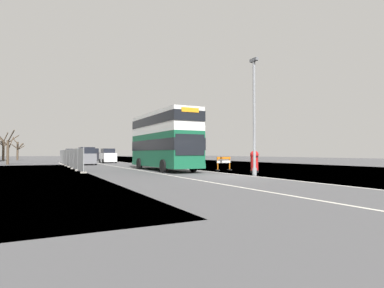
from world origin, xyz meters
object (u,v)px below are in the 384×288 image
(red_pillar_postbox, at_px, (254,161))
(car_far_side, at_px, (93,155))
(car_receding_far, at_px, (71,156))
(double_decker_bus, at_px, (164,140))
(car_oncoming_near, at_px, (86,157))
(car_receding_mid, at_px, (108,156))
(lamppost_foreground, at_px, (254,120))
(roadworks_barrier, at_px, (224,162))

(red_pillar_postbox, xyz_separation_m, car_far_side, (-4.88, 42.12, 0.18))
(red_pillar_postbox, height_order, car_receding_far, car_receding_far)
(double_decker_bus, relative_size, car_receding_far, 2.56)
(car_oncoming_near, distance_m, car_receding_far, 14.27)
(red_pillar_postbox, height_order, car_receding_mid, car_receding_mid)
(car_oncoming_near, bearing_deg, car_receding_mid, 58.58)
(double_decker_bus, height_order, car_receding_mid, double_decker_bus)
(red_pillar_postbox, bearing_deg, car_receding_mid, 100.09)
(red_pillar_postbox, distance_m, car_receding_mid, 28.69)
(red_pillar_postbox, xyz_separation_m, car_oncoming_near, (-8.99, 21.75, 0.11))
(double_decker_bus, bearing_deg, lamppost_foreground, -70.36)
(roadworks_barrier, bearing_deg, car_receding_mid, 100.81)
(car_oncoming_near, height_order, car_receding_far, car_oncoming_near)
(roadworks_barrier, height_order, car_receding_mid, car_receding_mid)
(car_receding_far, bearing_deg, double_decker_bus, -81.45)
(car_receding_mid, bearing_deg, lamppost_foreground, -84.06)
(car_receding_far, bearing_deg, roadworks_barrier, -74.39)
(roadworks_barrier, xyz_separation_m, car_oncoming_near, (-8.65, 18.04, 0.32))
(car_oncoming_near, bearing_deg, double_decker_bus, -75.22)
(car_far_side, bearing_deg, lamppost_foreground, -86.09)
(car_receding_far, bearing_deg, car_oncoming_near, -88.50)
(red_pillar_postbox, bearing_deg, lamppost_foreground, -128.29)
(red_pillar_postbox, distance_m, car_oncoming_near, 23.54)
(roadworks_barrier, bearing_deg, car_receding_far, 105.61)
(red_pillar_postbox, height_order, car_far_side, car_far_side)
(car_oncoming_near, relative_size, car_receding_far, 1.01)
(red_pillar_postbox, bearing_deg, car_receding_far, 104.58)
(double_decker_bus, distance_m, car_receding_far, 30.24)
(red_pillar_postbox, relative_size, car_far_side, 0.40)
(lamppost_foreground, relative_size, car_receding_far, 1.95)
(double_decker_bus, xyz_separation_m, roadworks_barrier, (4.54, -2.45, -1.89))
(car_far_side, bearing_deg, double_decker_bus, -89.99)
(car_oncoming_near, distance_m, car_receding_mid, 7.61)
(lamppost_foreground, distance_m, car_receding_mid, 30.86)
(car_receding_mid, xyz_separation_m, car_far_side, (0.14, 13.88, 0.08))
(red_pillar_postbox, height_order, car_oncoming_near, car_oncoming_near)
(double_decker_bus, xyz_separation_m, car_receding_mid, (-0.15, 22.09, -1.59))
(car_receding_far, bearing_deg, red_pillar_postbox, -75.42)
(double_decker_bus, xyz_separation_m, red_pillar_postbox, (4.88, -6.16, -1.68))
(car_receding_far, height_order, car_far_side, car_far_side)
(car_oncoming_near, distance_m, car_far_side, 20.78)
(lamppost_foreground, bearing_deg, car_far_side, 93.91)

